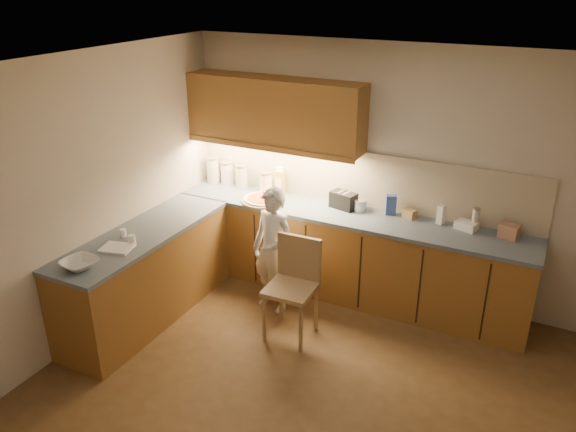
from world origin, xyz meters
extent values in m
plane|color=#53391C|center=(0.00, 0.00, 0.00)|extent=(4.50, 4.50, 0.00)
cube|color=beige|center=(0.00, 2.00, 1.30)|extent=(4.50, 0.04, 2.60)
cube|color=beige|center=(-2.25, 0.00, 1.30)|extent=(0.04, 4.00, 2.60)
cube|color=white|center=(0.00, 0.00, 2.60)|extent=(4.50, 4.00, 0.04)
cube|color=olive|center=(-0.38, 1.70, 0.44)|extent=(3.75, 0.60, 0.88)
cube|color=olive|center=(-1.95, 0.40, 0.44)|extent=(0.60, 2.00, 0.88)
cube|color=#4C5D6D|center=(-0.37, 1.70, 0.90)|extent=(3.77, 0.62, 0.04)
cube|color=#4C5D6D|center=(-1.95, 0.40, 0.90)|extent=(0.62, 2.02, 0.04)
cube|color=black|center=(-1.90, 1.40, 0.44)|extent=(0.02, 0.01, 0.80)
cube|color=black|center=(-1.30, 1.40, 0.44)|extent=(0.02, 0.01, 0.80)
cube|color=black|center=(-0.70, 1.40, 0.44)|extent=(0.02, 0.01, 0.80)
cube|color=black|center=(-0.10, 1.40, 0.44)|extent=(0.02, 0.01, 0.80)
cube|color=black|center=(0.50, 1.40, 0.44)|extent=(0.02, 0.01, 0.80)
cube|color=black|center=(1.10, 1.40, 0.44)|extent=(0.02, 0.01, 0.80)
cube|color=#BBAF91|center=(-0.38, 1.99, 1.21)|extent=(3.75, 0.02, 0.58)
cube|color=olive|center=(-1.27, 1.82, 1.85)|extent=(1.95, 0.35, 0.70)
cube|color=olive|center=(-1.27, 1.65, 1.50)|extent=(1.95, 0.02, 0.06)
cylinder|color=tan|center=(-1.30, 1.60, 0.93)|extent=(0.47, 0.47, 0.02)
cylinder|color=beige|center=(-1.30, 1.60, 0.95)|extent=(0.42, 0.42, 0.02)
cylinder|color=#B14217|center=(-1.30, 1.60, 0.96)|extent=(0.33, 0.33, 0.01)
sphere|color=white|center=(-1.24, 1.56, 0.98)|extent=(0.06, 0.06, 0.06)
cylinder|color=white|center=(-1.21, 1.50, 1.01)|extent=(0.08, 0.10, 0.19)
imported|color=silver|center=(-0.91, 1.09, 0.65)|extent=(0.52, 0.40, 1.30)
cylinder|color=tan|center=(-0.71, 0.52, 0.24)|extent=(0.04, 0.04, 0.49)
cylinder|color=tan|center=(-0.34, 0.54, 0.24)|extent=(0.04, 0.04, 0.49)
cylinder|color=tan|center=(-0.72, 0.89, 0.24)|extent=(0.04, 0.04, 0.49)
cylinder|color=tan|center=(-0.35, 0.91, 0.24)|extent=(0.04, 0.04, 0.49)
cube|color=tan|center=(-0.53, 0.72, 0.51)|extent=(0.45, 0.45, 0.04)
cube|color=tan|center=(-0.54, 0.91, 0.75)|extent=(0.43, 0.05, 0.43)
imported|color=silver|center=(-1.95, -0.38, 0.96)|extent=(0.33, 0.33, 0.07)
cylinder|color=beige|center=(-2.10, 1.85, 1.07)|extent=(0.15, 0.15, 0.29)
cylinder|color=tan|center=(-2.10, 1.85, 1.22)|extent=(0.16, 0.16, 0.02)
cylinder|color=white|center=(-1.94, 1.89, 1.04)|extent=(0.14, 0.14, 0.25)
cylinder|color=tan|center=(-1.94, 1.89, 1.18)|extent=(0.15, 0.15, 0.02)
cylinder|color=beige|center=(-1.72, 1.86, 1.05)|extent=(0.14, 0.14, 0.25)
cylinder|color=gray|center=(-1.72, 1.86, 1.18)|extent=(0.14, 0.14, 0.02)
cylinder|color=white|center=(-1.40, 1.84, 1.03)|extent=(0.14, 0.14, 0.22)
cylinder|color=gray|center=(-1.40, 1.84, 1.15)|extent=(0.15, 0.15, 0.02)
cube|color=#B09A23|center=(-1.25, 1.90, 1.05)|extent=(0.11, 0.09, 0.26)
cube|color=white|center=(-1.25, 1.90, 1.20)|extent=(0.07, 0.05, 0.05)
cube|color=black|center=(-0.46, 1.81, 1.01)|extent=(0.30, 0.21, 0.17)
cube|color=silver|center=(-0.50, 1.82, 1.09)|extent=(0.05, 0.12, 0.00)
cube|color=silver|center=(-0.43, 1.81, 1.09)|extent=(0.05, 0.12, 0.00)
cylinder|color=#B5B5BA|center=(-0.29, 1.83, 0.98)|extent=(0.15, 0.15, 0.12)
cylinder|color=#B5B5BA|center=(-0.29, 1.83, 1.04)|extent=(0.16, 0.16, 0.01)
cube|color=#314C94|center=(0.03, 1.87, 1.02)|extent=(0.12, 0.11, 0.21)
cube|color=tan|center=(0.22, 1.87, 0.97)|extent=(0.15, 0.13, 0.09)
cube|color=white|center=(0.53, 1.87, 1.01)|extent=(0.08, 0.08, 0.19)
cube|color=white|center=(0.79, 1.85, 0.96)|extent=(0.23, 0.19, 0.08)
cylinder|color=silver|center=(0.85, 1.89, 1.02)|extent=(0.07, 0.07, 0.21)
cylinder|color=gray|center=(0.85, 1.89, 1.13)|extent=(0.07, 0.07, 0.01)
cube|color=#A37558|center=(1.17, 1.84, 0.99)|extent=(0.20, 0.17, 0.13)
cube|color=white|center=(-1.91, 0.02, 0.93)|extent=(0.31, 0.27, 0.02)
cylinder|color=white|center=(-2.04, 0.24, 0.96)|extent=(0.07, 0.07, 0.07)
cylinder|color=white|center=(-1.86, 0.16, 0.96)|extent=(0.07, 0.07, 0.09)
camera|label=1|loc=(1.46, -3.28, 3.19)|focal=35.00mm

